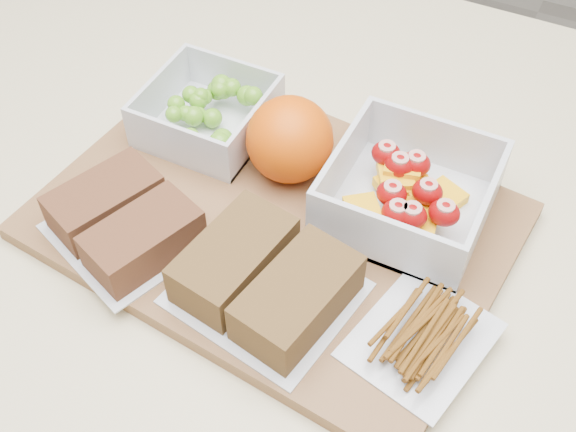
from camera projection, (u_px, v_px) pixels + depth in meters
name	position (u px, v px, depth m)	size (l,w,h in m)	color
cutting_board	(275.00, 221.00, 0.68)	(0.42, 0.30, 0.02)	brown
grape_container	(210.00, 113.00, 0.74)	(0.12, 0.12, 0.05)	silver
fruit_container	(408.00, 194.00, 0.66)	(0.14, 0.14, 0.06)	silver
orange	(290.00, 140.00, 0.68)	(0.08, 0.08, 0.08)	#EA5305
sandwich_bag_left	(124.00, 221.00, 0.65)	(0.16, 0.15, 0.04)	silver
sandwich_bag_center	(265.00, 279.00, 0.60)	(0.16, 0.15, 0.04)	silver
pretzel_bag	(423.00, 332.00, 0.58)	(0.12, 0.14, 0.03)	silver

